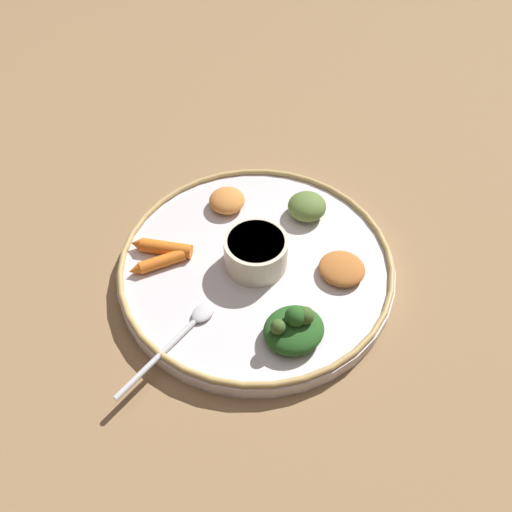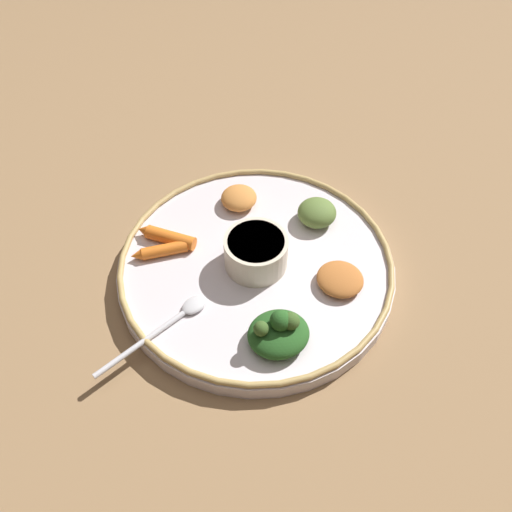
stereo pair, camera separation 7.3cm
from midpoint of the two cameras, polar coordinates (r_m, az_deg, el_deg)
name	(u,v)px [view 1 (the left image)]	position (r m, az deg, el deg)	size (l,w,h in m)	color
ground_plane	(256,273)	(0.76, -2.75, -1.95)	(2.40, 2.40, 0.00)	olive
platter	(256,268)	(0.75, -2.78, -1.44)	(0.37, 0.37, 0.02)	silver
platter_rim	(256,262)	(0.74, -2.82, -0.77)	(0.37, 0.37, 0.01)	tan
center_bowl	(256,251)	(0.72, -2.89, 0.32)	(0.08, 0.08, 0.05)	beige
spoon	(182,333)	(0.68, -10.74, -8.06)	(0.08, 0.16, 0.01)	silver
greens_pile	(294,328)	(0.66, 0.81, -7.65)	(0.10, 0.10, 0.05)	#23511E
carrot_near_spoon	(162,248)	(0.76, -12.47, 0.70)	(0.09, 0.03, 0.02)	orange
carrot_outer	(158,263)	(0.75, -12.94, -0.85)	(0.07, 0.06, 0.02)	orange
mound_collards	(307,206)	(0.79, 2.69, 5.02)	(0.05, 0.06, 0.03)	#567033
mound_chickpea	(342,269)	(0.72, 6.08, -1.49)	(0.06, 0.06, 0.02)	#B2662D
mound_squash	(227,200)	(0.80, -5.63, 5.62)	(0.05, 0.05, 0.02)	#C67A38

